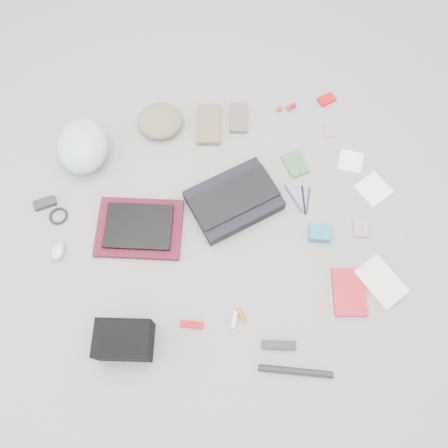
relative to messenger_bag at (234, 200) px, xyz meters
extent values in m
plane|color=slate|center=(-0.07, -0.11, -0.03)|extent=(4.00, 4.00, 0.00)
cube|color=black|center=(0.00, 0.00, 0.00)|extent=(0.45, 0.37, 0.06)
cube|color=black|center=(0.00, 0.00, 0.04)|extent=(0.42, 0.27, 0.01)
cube|color=#500F20|center=(-0.45, -0.03, -0.02)|extent=(0.45, 0.38, 0.03)
cube|color=black|center=(-0.45, -0.03, 0.00)|extent=(0.34, 0.29, 0.02)
ellipsoid|color=#ABD3CB|center=(-0.63, 0.41, 0.06)|extent=(0.28, 0.33, 0.18)
ellipsoid|color=#726951|center=(-0.25, 0.50, 0.01)|extent=(0.27, 0.27, 0.08)
cube|color=#73614A|center=(-0.02, 0.44, -0.02)|extent=(0.16, 0.24, 0.03)
cube|color=#6A5B4C|center=(0.14, 0.45, -0.02)|extent=(0.13, 0.19, 0.03)
cube|color=black|center=(-0.85, 0.20, -0.02)|extent=(0.10, 0.06, 0.03)
torus|color=black|center=(-0.80, 0.12, -0.03)|extent=(0.10, 0.10, 0.01)
ellipsoid|color=#A8A9BB|center=(-0.81, -0.05, -0.01)|extent=(0.09, 0.11, 0.04)
cube|color=black|center=(-0.58, -0.51, 0.04)|extent=(0.25, 0.20, 0.14)
cube|color=#990307|center=(-0.31, -0.50, -0.02)|extent=(0.10, 0.06, 0.02)
cylinder|color=silver|center=(-0.13, -0.52, -0.02)|extent=(0.05, 0.07, 0.02)
cylinder|color=#D15301|center=(-0.10, -0.51, -0.02)|extent=(0.03, 0.06, 0.02)
cube|color=black|center=(0.02, -0.67, -0.02)|extent=(0.14, 0.07, 0.03)
cylinder|color=black|center=(0.06, -0.78, -0.02)|extent=(0.29, 0.12, 0.03)
cube|color=red|center=(0.38, -0.53, -0.02)|extent=(0.18, 0.23, 0.02)
cube|color=beige|center=(0.53, -0.52, -0.02)|extent=(0.20, 0.24, 0.02)
cube|color=#376B39|center=(0.34, 0.13, -0.02)|extent=(0.11, 0.14, 0.01)
cylinder|color=#1D3994|center=(0.28, -0.04, -0.03)|extent=(0.05, 0.16, 0.01)
cylinder|color=black|center=(0.32, -0.06, -0.03)|extent=(0.04, 0.15, 0.01)
cylinder|color=navy|center=(0.34, -0.07, -0.03)|extent=(0.06, 0.12, 0.01)
cube|color=teal|center=(0.33, -0.24, -0.01)|extent=(0.11, 0.10, 0.05)
cube|color=#A0838F|center=(0.53, -0.26, -0.02)|extent=(0.08, 0.10, 0.02)
cube|color=white|center=(0.61, 0.08, -0.03)|extent=(0.15, 0.15, 0.01)
cube|color=white|center=(0.66, -0.09, -0.03)|extent=(0.18, 0.18, 0.01)
sphere|color=#AE2718|center=(0.35, 0.45, -0.02)|extent=(0.03, 0.03, 0.03)
sphere|color=#B51C16|center=(0.40, 0.45, -0.02)|extent=(0.04, 0.04, 0.03)
sphere|color=#B50F10|center=(0.43, 0.45, -0.02)|extent=(0.03, 0.03, 0.03)
cube|color=red|center=(0.60, 0.45, -0.02)|extent=(0.10, 0.08, 0.02)
cube|color=gray|center=(0.56, 0.27, -0.03)|extent=(0.07, 0.08, 0.00)
camera|label=1|loc=(-0.24, -0.81, 1.82)|focal=35.00mm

